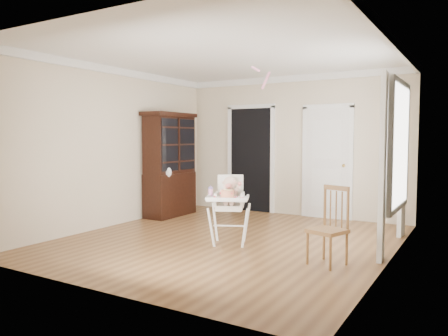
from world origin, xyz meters
The scene contains 16 objects.
floor centered at (0.00, 0.00, 0.00)m, with size 5.00×5.00×0.00m, color brown.
ceiling centered at (0.00, 0.00, 2.70)m, with size 5.00×5.00×0.00m, color white.
wall_back centered at (0.00, 2.50, 1.35)m, with size 4.50×4.50×0.00m, color beige.
wall_left centered at (-2.25, 0.00, 1.35)m, with size 5.00×5.00×0.00m, color beige.
wall_right centered at (2.25, 0.00, 1.35)m, with size 5.00×5.00×0.00m, color beige.
crown_molding centered at (0.00, 0.00, 2.64)m, with size 4.50×5.00×0.12m, color white, non-canonical shape.
doorway centered at (-0.90, 2.48, 1.11)m, with size 1.06×0.05×2.22m.
closet_door centered at (0.70, 2.48, 1.02)m, with size 0.96×0.09×2.13m.
window_right centered at (2.18, 0.80, 1.29)m, with size 0.13×1.84×2.30m.
high_chair centered at (0.13, -0.20, 0.62)m, with size 0.80×0.87×1.00m.
baby centered at (0.13, -0.17, 0.75)m, with size 0.32×0.23×0.41m.
cake centered at (0.23, -0.42, 0.75)m, with size 0.24×0.24×0.11m.
sippy_cup centered at (-0.07, -0.37, 0.76)m, with size 0.07×0.07×0.16m.
china_cabinet centered at (-1.99, 1.19, 0.99)m, with size 0.52×1.17×1.98m.
dining_chair centered at (1.65, -0.45, 0.44)m, with size 0.48×0.48×0.93m.
streamer centered at (0.47, -0.07, 2.45)m, with size 0.03×0.50×0.02m, color pink, non-canonical shape.
Camera 1 is at (3.17, -5.49, 1.51)m, focal length 35.00 mm.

